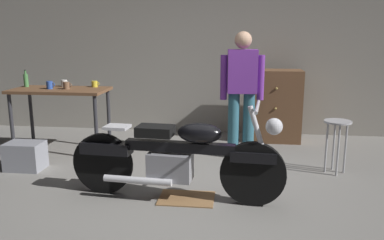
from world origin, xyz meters
name	(u,v)px	position (x,y,z in m)	size (l,w,h in m)	color
ground_plane	(187,196)	(0.00, 0.00, 0.00)	(12.00, 12.00, 0.00)	gray
back_wall	(209,39)	(0.00, 2.80, 1.55)	(8.00, 0.12, 3.10)	gray
workbench	(60,97)	(-1.94, 1.33, 0.79)	(1.30, 0.64, 0.90)	brown
motorcycle	(177,156)	(-0.09, -0.08, 0.45)	(2.19, 0.60, 1.00)	black
person_standing	(242,89)	(0.54, 1.39, 0.93)	(0.57, 0.25, 1.67)	#33687A
shop_stool	(337,132)	(1.67, 0.91, 0.50)	(0.32, 0.32, 0.64)	#B2B2B7
wooden_dresser	(274,106)	(1.05, 2.30, 0.55)	(0.80, 0.47, 1.10)	brown
drip_tray	(187,198)	(0.01, -0.08, 0.01)	(0.56, 0.40, 0.01)	olive
storage_bin	(25,156)	(-2.09, 0.58, 0.17)	(0.44, 0.32, 0.34)	gray
mug_brown_stoneware	(67,85)	(-1.83, 1.31, 0.95)	(0.12, 0.09, 0.10)	brown
mug_yellow_tall	(95,84)	(-1.52, 1.56, 0.94)	(0.11, 0.08, 0.09)	yellow
mug_white_ceramic	(64,83)	(-1.97, 1.56, 0.95)	(0.11, 0.08, 0.09)	white
mug_blue_enamel	(50,85)	(-2.06, 1.29, 0.95)	(0.12, 0.08, 0.11)	#2D51AD
bottle	(26,80)	(-2.49, 1.46, 1.00)	(0.06, 0.06, 0.24)	#4C8C4C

